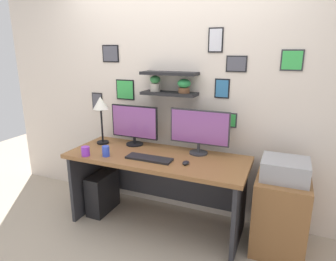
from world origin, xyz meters
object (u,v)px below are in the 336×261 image
Objects in this scene: desk at (159,173)px; monitor_left at (134,124)px; monitor_right at (199,130)px; pen_cup at (106,151)px; drawer_cabinet at (280,214)px; keyboard at (149,158)px; coffee_mug at (86,151)px; desk_lamp at (101,107)px; printer at (285,169)px; computer_mouse at (186,163)px; computer_tower_left at (103,192)px.

monitor_left reaches higher than desk.
monitor_right reaches higher than pen_cup.
desk is at bearing -155.74° from monitor_right.
monitor_left is 0.78× the size of drawer_cabinet.
coffee_mug reaches higher than keyboard.
monitor_left is at bearing 134.99° from keyboard.
desk_lamp reaches higher than monitor_right.
desk_lamp is 0.53m from coffee_mug.
printer reaches higher than desk.
pen_cup is (0.26, -0.32, -0.35)m from desk_lamp.
monitor_right is 0.92m from pen_cup.
computer_mouse is at bearing 7.42° from pen_cup.
coffee_mug is (-0.27, -0.49, -0.18)m from monitor_left.
desk_lamp is 1.89m from printer.
pen_cup is (-0.79, -0.42, -0.19)m from monitor_right.
coffee_mug is 0.21× the size of computer_tower_left.
drawer_cabinet is at bearing 11.31° from coffee_mug.
computer_tower_left is at bearing -177.63° from drawer_cabinet.
drawer_cabinet reaches higher than computer_tower_left.
desk_lamp is 2.02m from drawer_cabinet.
drawer_cabinet is at bearing -4.97° from monitor_left.
monitor_right is at bearing 86.28° from computer_mouse.
desk is 3.41× the size of desk_lamp.
desk_lamp is 0.94m from computer_tower_left.
pen_cup reaches higher than keyboard.
monitor_left is 1.39× the size of printer.
printer is at bearing 10.04° from keyboard.
desk_lamp reaches higher than monitor_left.
keyboard is 0.35m from computer_mouse.
coffee_mug is at bearing -78.99° from desk_lamp.
keyboard is at bearing -11.51° from computer_tower_left.
drawer_cabinet is at bearing 10.04° from keyboard.
coffee_mug is 1.81m from printer.
pen_cup is (-0.44, -0.26, 0.26)m from desk.
monitor_right is 1.11m from coffee_mug.
computer_tower_left is (-0.23, 0.21, -0.58)m from pen_cup.
computer_tower_left is at bearing 136.92° from pen_cup.
keyboard is 0.86× the size of desk_lamp.
computer_mouse is 1.13m from desk_lamp.
printer is (1.78, 0.36, -0.03)m from coffee_mug.
coffee_mug reaches higher than computer_mouse.
desk_lamp reaches higher than computer_tower_left.
desk_lamp is 5.13× the size of pen_cup.
coffee_mug is at bearing -118.78° from monitor_left.
printer is (0.00, -0.00, 0.42)m from drawer_cabinet.
monitor_left is at bearing 175.03° from drawer_cabinet.
monitor_right is at bearing 27.90° from pen_cup.
printer is at bearing 1.47° from desk.
desk is 3.98× the size of keyboard.
printer is (1.15, 0.03, 0.22)m from desk.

